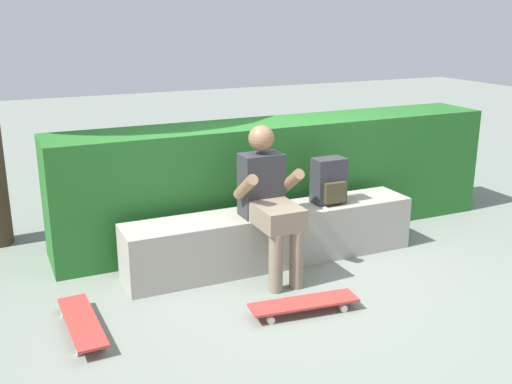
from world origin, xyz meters
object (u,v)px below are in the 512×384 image
Objects in this scene: bench_main at (273,236)px; person_skater at (269,197)px; skateboard_near_person at (304,303)px; backpack_on_bench at (329,181)px; skateboard_beside_bench at (82,322)px.

bench_main is 2.11× the size of person_skater.
person_skater is at bearing -123.82° from bench_main.
skateboard_near_person is 2.04× the size of backpack_on_bench.
person_skater is (-0.14, -0.21, 0.43)m from bench_main.
skateboard_near_person is at bearing -94.82° from person_skater.
backpack_on_bench is at bearing 13.28° from skateboard_beside_bench.
bench_main is 3.20× the size of skateboard_beside_bench.
bench_main is at bearing 17.56° from skateboard_beside_bench.
skateboard_beside_bench is (-1.56, -0.33, -0.59)m from person_skater.
bench_main is at bearing 56.18° from person_skater.
skateboard_beside_bench is at bearing -166.72° from backpack_on_bench.
bench_main is 0.96m from skateboard_near_person.
person_skater is at bearing -163.44° from backpack_on_bench.
person_skater is 1.50× the size of skateboard_near_person.
skateboard_beside_bench is at bearing 165.58° from skateboard_near_person.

